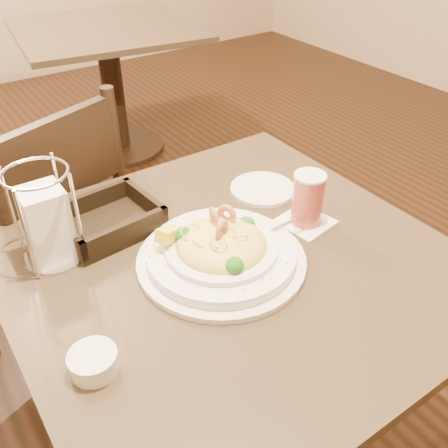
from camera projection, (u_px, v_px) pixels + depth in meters
ground at (228, 445)px, 1.47m from camera, size 7.00×7.00×0.00m
main_table at (229, 332)px, 1.19m from camera, size 0.90×0.90×0.71m
background_table at (110, 69)px, 2.74m from camera, size 1.01×1.01×0.71m
dining_chair_near at (51, 238)px, 1.48m from camera, size 0.54×0.54×0.93m
pasta_bowl at (221, 251)px, 1.03m from camera, size 0.39×0.36×0.11m
drink_glass at (308, 199)px, 1.13m from camera, size 0.13×0.13×0.13m
bread_basket at (108, 222)px, 1.13m from camera, size 0.23×0.19×0.06m
napkin_caddy at (47, 222)px, 1.01m from camera, size 0.13×0.13×0.21m
side_plate at (263, 189)px, 1.28m from camera, size 0.17×0.17×0.01m
butter_ramekin at (93, 362)px, 0.82m from camera, size 0.09×0.09×0.04m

